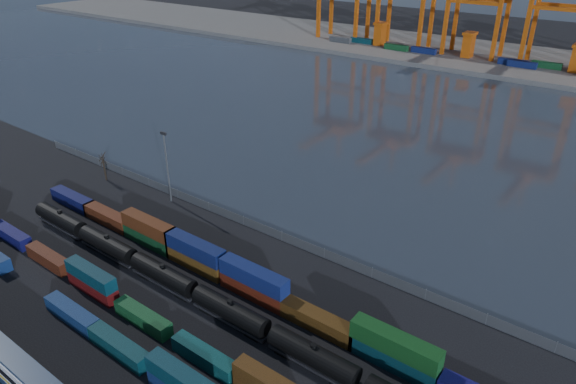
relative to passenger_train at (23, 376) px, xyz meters
The scene contains 13 objects.
ground 22.36m from the passenger_train, 77.71° to the left, with size 700.00×700.00×0.00m, color black.
harbor_water 126.80m from the passenger_train, 87.86° to the left, with size 700.00×700.00×0.00m, color #29313C.
far_quay 231.73m from the passenger_train, 88.83° to the left, with size 700.00×70.00×2.00m, color #514F4C.
passenger_train is the anchor object (origin of this frame).
container_row_south 14.56m from the passenger_train, 126.56° to the left, with size 140.05×2.36×5.03m.
container_row_mid 17.90m from the passenger_train, 84.21° to the left, with size 141.38×2.29×4.88m.
container_row_north 36.39m from the passenger_train, 66.13° to the left, with size 129.45×2.66×5.67m.
tanker_string 29.11m from the passenger_train, 64.01° to the left, with size 107.42×3.10×4.43m.
waterfront_fence 49.93m from the passenger_train, 84.57° to the left, with size 160.12×0.12×2.20m.
bare_tree 64.93m from the passenger_train, 135.49° to the left, with size 1.88×1.96×7.46m.
yard_light_mast 54.36m from the passenger_train, 117.93° to the left, with size 1.60×0.40×16.60m.
quay_containers 217.23m from the passenger_train, 91.65° to the left, with size 172.58×10.99×2.60m.
straddle_carriers 221.75m from the passenger_train, 89.43° to the left, with size 140.00×7.00×11.10m.
Camera 1 is at (52.34, -39.60, 55.02)m, focal length 32.00 mm.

